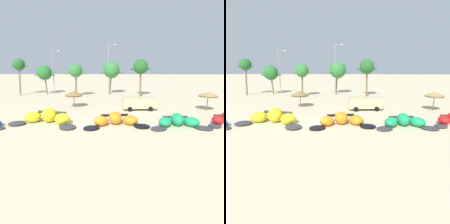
{
  "view_description": "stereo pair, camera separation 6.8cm",
  "coord_description": "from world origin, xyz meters",
  "views": [
    {
      "loc": [
        3.18,
        -19.05,
        6.38
      ],
      "look_at": [
        2.7,
        2.0,
        1.0
      ],
      "focal_mm": 28.91,
      "sensor_mm": 36.0,
      "label": 1
    },
    {
      "loc": [
        3.25,
        -19.05,
        6.38
      ],
      "look_at": [
        2.7,
        2.0,
        1.0
      ],
      "focal_mm": 28.91,
      "sensor_mm": 36.0,
      "label": 2
    }
  ],
  "objects": [
    {
      "name": "palm_leftmost",
      "position": [
        -17.88,
        20.7,
        6.53
      ],
      "size": [
        3.74,
        2.49,
        7.96
      ],
      "color": "#7F6647",
      "rests_on": "ground"
    },
    {
      "name": "parked_van",
      "position": [
        6.49,
        7.44,
        1.09
      ],
      "size": [
        5.06,
        2.61,
        1.84
      ],
      "color": "beige",
      "rests_on": "ground"
    },
    {
      "name": "ground_plane",
      "position": [
        0.0,
        0.0,
        0.0
      ],
      "size": [
        260.0,
        260.0,
        0.0
      ],
      "primitive_type": "plane",
      "color": "beige"
    },
    {
      "name": "beach_umbrella_middle",
      "position": [
        16.51,
        7.07,
        2.4
      ],
      "size": [
        2.68,
        2.68,
        2.75
      ],
      "color": "brown",
      "rests_on": "ground"
    },
    {
      "name": "lamppost_west_center",
      "position": [
        1.64,
        22.33,
        6.04
      ],
      "size": [
        1.79,
        0.24,
        10.98
      ],
      "color": "gray",
      "rests_on": "ground"
    },
    {
      "name": "kite_left_of_center",
      "position": [
        3.15,
        0.11,
        0.54
      ],
      "size": [
        7.48,
        3.86,
        1.41
      ],
      "color": "black",
      "rests_on": "ground"
    },
    {
      "name": "kite_left",
      "position": [
        -4.69,
        0.62,
        0.64
      ],
      "size": [
        8.25,
        4.54,
        1.66
      ],
      "color": "#333338",
      "rests_on": "ground"
    },
    {
      "name": "beach_umbrella_near_van",
      "position": [
        -3.49,
        8.98,
        2.2
      ],
      "size": [
        2.73,
        2.73,
        2.61
      ],
      "color": "brown",
      "rests_on": "ground"
    },
    {
      "name": "kite_center",
      "position": [
        9.91,
        -0.27,
        0.53
      ],
      "size": [
        6.84,
        3.32,
        1.39
      ],
      "color": "#333338",
      "rests_on": "ground"
    },
    {
      "name": "palm_left_of_gap",
      "position": [
        -5.27,
        19.15,
        5.37
      ],
      "size": [
        4.17,
        2.78,
        6.86
      ],
      "color": "brown",
      "rests_on": "ground"
    },
    {
      "name": "palm_left",
      "position": [
        -13.26,
        22.7,
        4.84
      ],
      "size": [
        4.94,
        3.3,
        6.54
      ],
      "color": "#7F6647",
      "rests_on": "ground"
    },
    {
      "name": "palm_center_left",
      "position": [
        2.08,
        23.33,
        5.45
      ],
      "size": [
        5.6,
        3.74,
        7.37
      ],
      "color": "brown",
      "rests_on": "ground"
    },
    {
      "name": "palm_center_right",
      "position": [
        8.25,
        19.55,
        6.16
      ],
      "size": [
        4.55,
        3.03,
        7.77
      ],
      "color": "brown",
      "rests_on": "ground"
    },
    {
      "name": "lamppost_west",
      "position": [
        -11.39,
        23.56,
        5.5
      ],
      "size": [
        1.95,
        0.24,
        9.88
      ],
      "color": "gray",
      "rests_on": "ground"
    }
  ]
}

